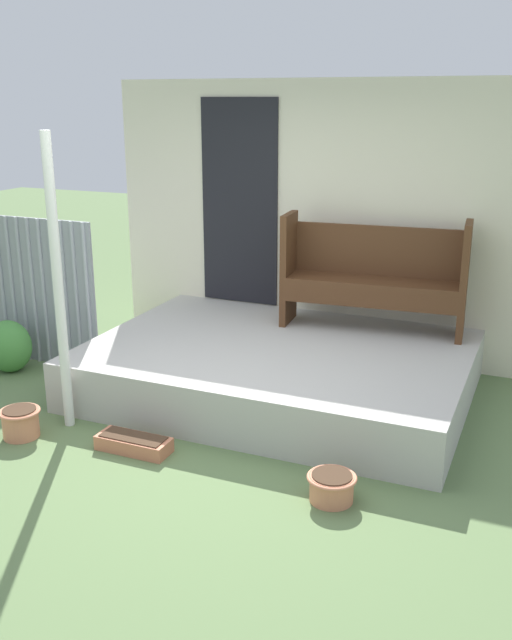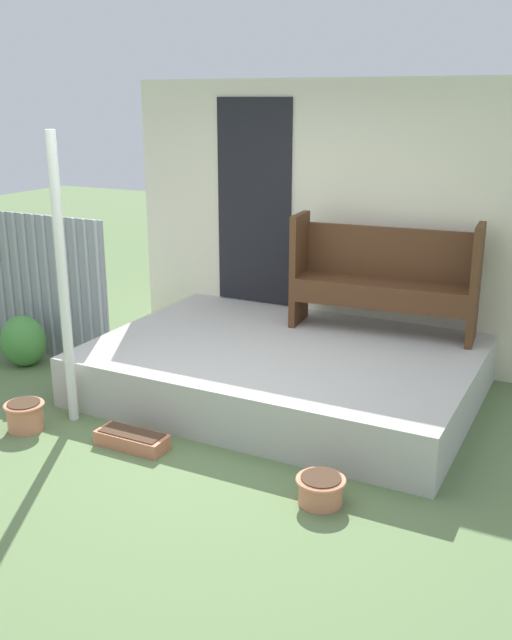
{
  "view_description": "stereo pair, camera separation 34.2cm",
  "coord_description": "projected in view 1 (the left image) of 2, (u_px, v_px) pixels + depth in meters",
  "views": [
    {
      "loc": [
        2.13,
        -4.18,
        2.42
      ],
      "look_at": [
        0.19,
        0.39,
        0.87
      ],
      "focal_mm": 40.0,
      "sensor_mm": 36.0,
      "label": 1
    },
    {
      "loc": [
        2.44,
        -4.03,
        2.42
      ],
      "look_at": [
        0.19,
        0.39,
        0.87
      ],
      "focal_mm": 40.0,
      "sensor_mm": 36.0,
      "label": 2
    }
  ],
  "objects": [
    {
      "name": "ground_plane",
      "position": [
        211.0,
        446.0,
        5.19
      ],
      "size": [
        24.0,
        24.0,
        0.0
      ],
      "primitive_type": "plane",
      "color": "#5B7547"
    },
    {
      "name": "porch_slab",
      "position": [
        279.0,
        369.0,
        6.07
      ],
      "size": [
        3.12,
        2.24,
        0.42
      ],
      "color": "#B2AFA8",
      "rests_on": "ground_plane"
    },
    {
      "name": "house_wall",
      "position": [
        320.0,
        221.0,
        6.77
      ],
      "size": [
        4.32,
        0.08,
        2.6
      ],
      "color": "beige",
      "rests_on": "ground_plane"
    },
    {
      "name": "support_post",
      "position": [
        58.0,
        286.0,
        5.2
      ],
      "size": [
        0.08,
        0.08,
        2.21
      ],
      "color": "white",
      "rests_on": "ground_plane"
    },
    {
      "name": "bench",
      "position": [
        374.0,
        272.0,
        6.32
      ],
      "size": [
        1.64,
        0.54,
        1.01
      ],
      "rotation": [
        0.0,
        0.0,
        0.09
      ],
      "color": "#4C2D19",
      "rests_on": "porch_slab"
    },
    {
      "name": "flower_pot_left",
      "position": [
        20.0,
        421.0,
        5.3
      ],
      "size": [
        0.31,
        0.31,
        0.22
      ],
      "color": "tan",
      "rests_on": "ground_plane"
    },
    {
      "name": "flower_pot_middle",
      "position": [
        332.0,
        486.0,
        4.46
      ],
      "size": [
        0.32,
        0.32,
        0.18
      ],
      "color": "tan",
      "rests_on": "ground_plane"
    },
    {
      "name": "planter_box_rect",
      "position": [
        134.0,
        443.0,
        5.1
      ],
      "size": [
        0.54,
        0.21,
        0.11
      ],
      "color": "#C67251",
      "rests_on": "ground_plane"
    },
    {
      "name": "shrub_by_fence",
      "position": [
        9.0,
        346.0,
        6.54
      ],
      "size": [
        0.43,
        0.39,
        0.49
      ],
      "color": "#478C3D",
      "rests_on": "ground_plane"
    }
  ]
}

